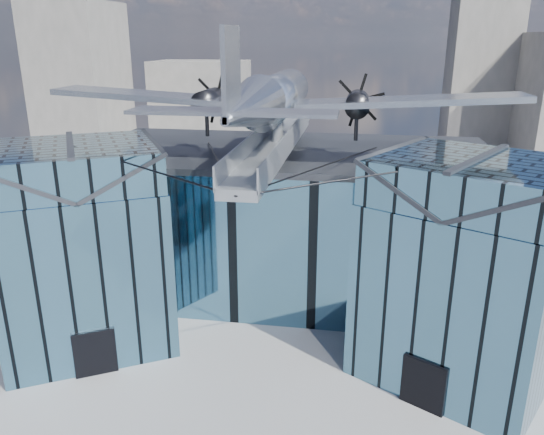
# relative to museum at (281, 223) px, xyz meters

# --- Properties ---
(ground_plane) EXTENTS (120.00, 120.00, 0.00)m
(ground_plane) POSITION_rel_museum_xyz_m (-0.00, -5.82, -5.54)
(ground_plane) COLOR gray
(museum) EXTENTS (32.88, 24.50, 17.60)m
(museum) POSITION_rel_museum_xyz_m (0.00, 0.00, 0.00)
(museum) COLOR teal
(museum) RESTS_ON ground
(bg_towers) EXTENTS (77.00, 24.50, 26.00)m
(bg_towers) POSITION_rel_museum_xyz_m (1.45, 44.67, 4.47)
(bg_towers) COLOR slate
(bg_towers) RESTS_ON ground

